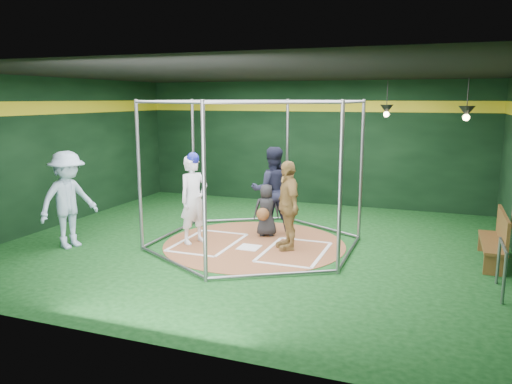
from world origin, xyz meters
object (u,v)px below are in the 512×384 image
(batter_figure, at_px, (194,198))
(umpire, at_px, (272,190))
(visitor_leopard, at_px, (288,205))
(dugout_bench, at_px, (497,238))

(batter_figure, height_order, umpire, umpire)
(batter_figure, bearing_deg, visitor_leopard, 8.07)
(dugout_bench, bearing_deg, batter_figure, -172.43)
(batter_figure, relative_size, dugout_bench, 1.16)
(batter_figure, height_order, visitor_leopard, batter_figure)
(visitor_leopard, distance_m, dugout_bench, 3.94)
(umpire, relative_size, dugout_bench, 1.19)
(dugout_bench, bearing_deg, umpire, 172.96)
(visitor_leopard, bearing_deg, umpire, 179.91)
(umpire, xyz_separation_m, dugout_bench, (4.57, -0.56, -0.50))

